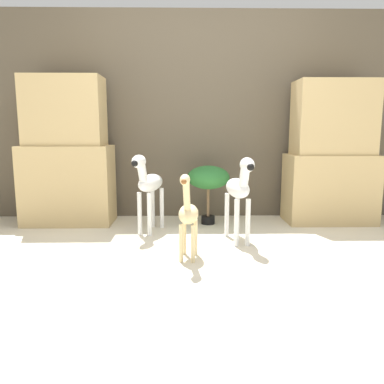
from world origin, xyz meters
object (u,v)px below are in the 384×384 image
(zebra_right, at_px, (239,189))
(giraffe_figurine, at_px, (188,213))
(zebra_left, at_px, (149,184))
(potted_palm_front, at_px, (208,179))

(zebra_right, relative_size, giraffe_figurine, 1.13)
(zebra_left, bearing_deg, giraffe_figurine, -64.66)
(giraffe_figurine, bearing_deg, potted_palm_front, 78.87)
(zebra_right, relative_size, potted_palm_front, 1.24)
(giraffe_figurine, distance_m, potted_palm_front, 1.11)
(zebra_right, distance_m, giraffe_figurine, 0.62)
(giraffe_figurine, bearing_deg, zebra_left, 115.34)
(zebra_right, bearing_deg, giraffe_figurine, -135.39)
(zebra_right, bearing_deg, zebra_left, 157.13)
(zebra_right, distance_m, potted_palm_front, 0.69)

